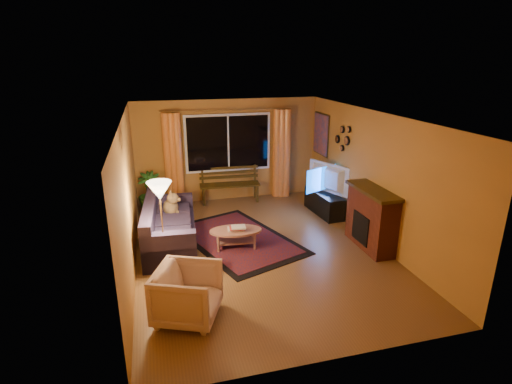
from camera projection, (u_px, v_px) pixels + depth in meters
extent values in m
cube|color=brown|center=(260.00, 250.00, 7.52)|extent=(4.50, 6.00, 0.02)
cube|color=white|center=(261.00, 115.00, 6.71)|extent=(4.50, 6.00, 0.02)
cube|color=#BF7F33|center=(228.00, 150.00, 9.87)|extent=(4.50, 0.02, 2.50)
cube|color=#BF7F33|center=(128.00, 197.00, 6.56)|extent=(0.02, 6.00, 2.50)
cube|color=#BF7F33|center=(374.00, 177.00, 7.66)|extent=(0.02, 6.00, 2.50)
cube|color=black|center=(228.00, 143.00, 9.74)|extent=(2.00, 0.02, 1.30)
cylinder|color=#BF8C3F|center=(228.00, 110.00, 9.45)|extent=(3.20, 0.03, 0.03)
cylinder|color=orange|center=(173.00, 160.00, 9.46)|extent=(0.36, 0.36, 2.24)
cylinder|color=orange|center=(281.00, 154.00, 10.12)|extent=(0.36, 0.36, 2.24)
cube|color=#36260A|center=(230.00, 193.00, 9.95)|extent=(1.50, 0.54, 0.44)
imported|color=#235B1E|center=(150.00, 192.00, 9.24)|extent=(0.54, 0.54, 0.94)
cube|color=#231B33|center=(170.00, 225.00, 7.55)|extent=(1.08, 2.20, 0.87)
imported|color=beige|center=(187.00, 291.00, 5.42)|extent=(1.02, 1.05, 0.84)
cylinder|color=#BF8C3F|center=(162.00, 227.00, 6.58)|extent=(0.28, 0.28, 1.57)
cube|color=maroon|center=(238.00, 239.00, 7.93)|extent=(2.53, 3.12, 0.02)
cylinder|color=#A86C5A|center=(236.00, 238.00, 7.57)|extent=(1.09, 1.09, 0.36)
cube|color=black|center=(324.00, 203.00, 9.19)|extent=(0.50, 1.24, 0.50)
imported|color=black|center=(325.00, 179.00, 9.00)|extent=(0.61, 1.13, 0.67)
cube|color=maroon|center=(371.00, 220.00, 7.47)|extent=(0.40, 1.20, 1.10)
cube|color=#CB5132|center=(321.00, 134.00, 9.77)|extent=(0.04, 0.76, 0.96)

